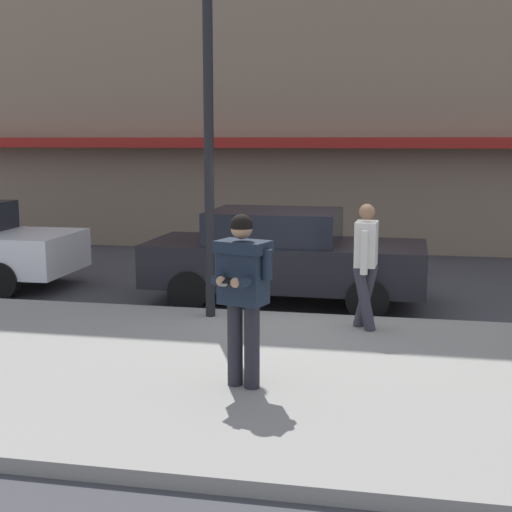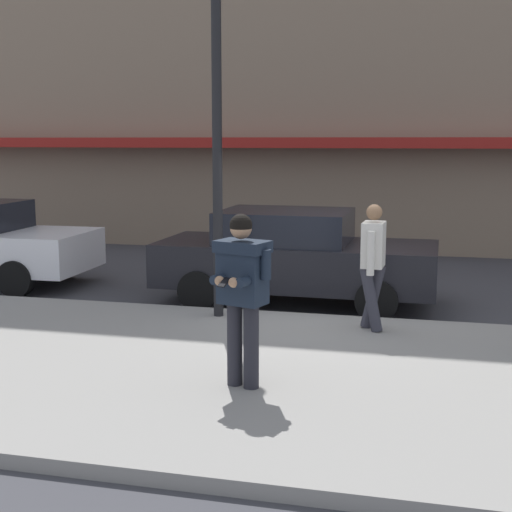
{
  "view_description": "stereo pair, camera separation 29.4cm",
  "coord_description": "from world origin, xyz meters",
  "views": [
    {
      "loc": [
        1.01,
        -10.4,
        2.68
      ],
      "look_at": [
        -0.42,
        -3.3,
        1.49
      ],
      "focal_mm": 50.0,
      "sensor_mm": 36.0,
      "label": 1
    },
    {
      "loc": [
        1.29,
        -10.34,
        2.68
      ],
      "look_at": [
        -0.42,
        -3.3,
        1.49
      ],
      "focal_mm": 50.0,
      "sensor_mm": 36.0,
      "label": 2
    }
  ],
  "objects": [
    {
      "name": "ground_plane",
      "position": [
        0.0,
        0.0,
        0.0
      ],
      "size": [
        80.0,
        80.0,
        0.0
      ],
      "primitive_type": "plane",
      "color": "#3D3D42"
    },
    {
      "name": "sidewalk",
      "position": [
        1.0,
        -2.85,
        0.07
      ],
      "size": [
        32.0,
        5.3,
        0.14
      ],
      "primitive_type": "cube",
      "color": "gray",
      "rests_on": "ground"
    },
    {
      "name": "curb_paint_line",
      "position": [
        1.0,
        0.05,
        0.0
      ],
      "size": [
        28.0,
        0.12,
        0.01
      ],
      "primitive_type": "cube",
      "color": "silver",
      "rests_on": "ground"
    },
    {
      "name": "parked_sedan_mid",
      "position": [
        -0.82,
        0.97,
        0.79
      ],
      "size": [
        4.53,
        1.98,
        1.54
      ],
      "color": "black",
      "rests_on": "ground"
    },
    {
      "name": "man_texting_on_phone",
      "position": [
        -0.52,
        -3.48,
        1.25
      ],
      "size": [
        0.63,
        0.64,
        1.81
      ],
      "color": "#23232B",
      "rests_on": "sidewalk"
    },
    {
      "name": "pedestrian_in_light_coat",
      "position": [
        0.6,
        -0.89,
        1.11
      ],
      "size": [
        0.34,
        0.6,
        1.7
      ],
      "color": "#33333D",
      "rests_on": "sidewalk"
    },
    {
      "name": "street_lamp_post",
      "position": [
        -1.62,
        -0.65,
        3.14
      ],
      "size": [
        0.36,
        0.36,
        4.88
      ],
      "color": "black",
      "rests_on": "sidewalk"
    }
  ]
}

